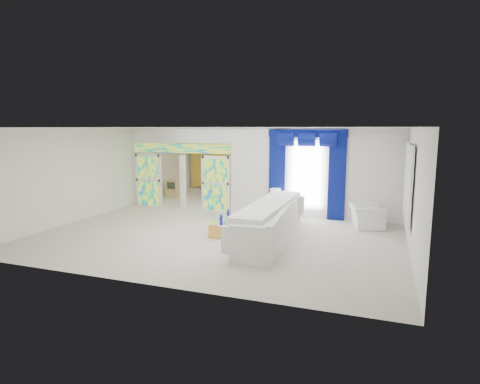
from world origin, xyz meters
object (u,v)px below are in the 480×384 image
at_px(grand_piano, 231,186).
at_px(coffee_table, 228,225).
at_px(console_table, 284,212).
at_px(armchair, 367,216).
at_px(white_sofa, 270,223).

bearing_deg(grand_piano, coffee_table, -85.22).
height_order(coffee_table, console_table, console_table).
distance_m(coffee_table, armchair, 4.22).
bearing_deg(grand_piano, console_table, -63.41).
bearing_deg(armchair, white_sofa, 117.43).
relative_size(white_sofa, armchair, 4.41).
xyz_separation_m(white_sofa, coffee_table, (-1.35, 0.30, -0.25)).
distance_m(white_sofa, console_table, 2.63).
bearing_deg(armchair, grand_piano, 41.00).
distance_m(white_sofa, grand_piano, 7.18).
distance_m(coffee_table, console_table, 2.55).
bearing_deg(coffee_table, grand_piano, 110.18).
distance_m(white_sofa, coffee_table, 1.41).
height_order(console_table, grand_piano, grand_piano).
height_order(coffee_table, armchair, armchair).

